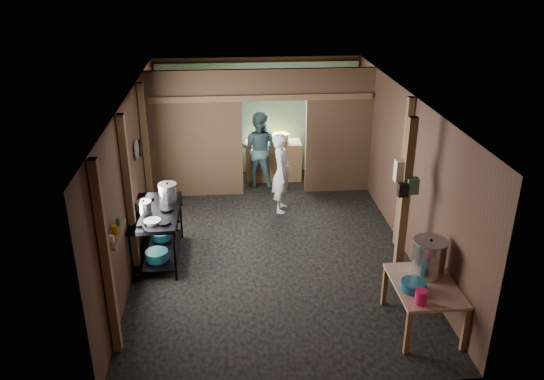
{
  "coord_description": "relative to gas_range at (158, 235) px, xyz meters",
  "views": [
    {
      "loc": [
        -0.7,
        -8.34,
        4.67
      ],
      "look_at": [
        0.0,
        -0.2,
        1.1
      ],
      "focal_mm": 36.08,
      "sensor_mm": 36.0,
      "label": 1
    }
  ],
  "objects": [
    {
      "name": "partition_header",
      "position": [
        2.13,
        2.56,
        1.86
      ],
      "size": [
        1.3,
        0.1,
        0.6
      ],
      "primitive_type": "cube",
      "color": "brown",
      "rests_on": "wall_back"
    },
    {
      "name": "wash_basin",
      "position": [
        3.51,
        -2.21,
        0.29
      ],
      "size": [
        0.36,
        0.36,
        0.12
      ],
      "primitive_type": "cylinder",
      "rotation": [
        0.0,
        0.0,
        0.12
      ],
      "color": "#175364",
      "rests_on": "prep_table"
    },
    {
      "name": "pink_bucket",
      "position": [
        3.5,
        -2.51,
        0.32
      ],
      "size": [
        0.17,
        0.17,
        0.19
      ],
      "primitive_type": "cylinder",
      "rotation": [
        0.0,
        0.0,
        0.08
      ],
      "color": "#D7185B",
      "rests_on": "prep_table"
    },
    {
      "name": "wall_clock",
      "position": [
        2.13,
        3.76,
        1.46
      ],
      "size": [
        0.2,
        0.03,
        0.2
      ],
      "primitive_type": "cylinder",
      "rotation": [
        1.57,
        0.0,
        0.0
      ],
      "color": "silver",
      "rests_on": "wall_back"
    },
    {
      "name": "partition_right",
      "position": [
        3.46,
        2.56,
        0.86
      ],
      "size": [
        1.35,
        0.1,
        2.6
      ],
      "primitive_type": "cube",
      "color": "brown",
      "rests_on": "floor"
    },
    {
      "name": "stove_pot_large",
      "position": [
        0.17,
        0.38,
        0.58
      ],
      "size": [
        0.34,
        0.34,
        0.32
      ],
      "primitive_type": null,
      "rotation": [
        0.0,
        0.0,
        0.09
      ],
      "color": "#B6B6B7",
      "rests_on": "gas_range"
    },
    {
      "name": "cross_beam",
      "position": [
        1.88,
        2.51,
        1.61
      ],
      "size": [
        4.4,
        0.12,
        0.12
      ],
      "primitive_type": "cube",
      "color": "#8A6546",
      "rests_on": "wall_left"
    },
    {
      "name": "stove_pot_med",
      "position": [
        -0.17,
        -0.05,
        0.53
      ],
      "size": [
        0.32,
        0.32,
        0.21
      ],
      "primitive_type": null,
      "rotation": [
        0.0,
        0.0,
        0.43
      ],
      "color": "#B6B6B7",
      "rests_on": "gas_range"
    },
    {
      "name": "wall_left",
      "position": [
        -0.37,
        0.36,
        0.86
      ],
      "size": [
        0.0,
        7.0,
        2.6
      ],
      "primitive_type": "cube",
      "color": "#4C3223",
      "rests_on": "ground"
    },
    {
      "name": "pan_lid_small",
      "position": [
        -0.33,
        1.16,
        1.11
      ],
      "size": [
        0.03,
        0.3,
        0.3
      ],
      "primitive_type": "cylinder",
      "rotation": [
        0.0,
        1.57,
        0.0
      ],
      "color": "black",
      "rests_on": "wall_left"
    },
    {
      "name": "back_counter",
      "position": [
        2.18,
        3.31,
        -0.02
      ],
      "size": [
        1.2,
        0.5,
        0.85
      ],
      "primitive_type": "cube",
      "color": "#8A6546",
      "rests_on": "floor"
    },
    {
      "name": "partition_left",
      "position": [
        0.55,
        2.56,
        0.86
      ],
      "size": [
        1.85,
        0.1,
        2.6
      ],
      "primitive_type": "cube",
      "color": "brown",
      "rests_on": "floor"
    },
    {
      "name": "cook",
      "position": [
        2.2,
        1.69,
        0.34
      ],
      "size": [
        0.47,
        0.63,
        1.56
      ],
      "primitive_type": "imported",
      "rotation": [
        0.0,
        0.0,
        1.39
      ],
      "color": "silver",
      "rests_on": "floor"
    },
    {
      "name": "bag_green",
      "position": [
        3.8,
        -1.0,
        1.16
      ],
      "size": [
        0.16,
        0.12,
        0.24
      ],
      "primitive_type": "cube",
      "color": "#307147",
      "rests_on": "post_free"
    },
    {
      "name": "blue_tub_back",
      "position": [
        0.0,
        0.37,
        -0.21
      ],
      "size": [
        0.31,
        0.31,
        0.12
      ],
      "primitive_type": "cylinder",
      "color": "#175364",
      "rests_on": "gas_range"
    },
    {
      "name": "bag_black",
      "position": [
        3.66,
        -1.02,
        1.11
      ],
      "size": [
        0.14,
        0.1,
        0.2
      ],
      "primitive_type": "cube",
      "color": "black",
      "rests_on": "post_free"
    },
    {
      "name": "frying_pan",
      "position": [
        0.0,
        -0.43,
        0.46
      ],
      "size": [
        0.42,
        0.55,
        0.06
      ],
      "primitive_type": null,
      "rotation": [
        0.0,
        0.0,
        0.37
      ],
      "color": "gray",
      "rests_on": "gas_range"
    },
    {
      "name": "blue_tub_front",
      "position": [
        0.0,
        -0.32,
        -0.2
      ],
      "size": [
        0.36,
        0.36,
        0.15
      ],
      "primitive_type": "cylinder",
      "color": "#175364",
      "rests_on": "gas_range"
    },
    {
      "name": "wall_back",
      "position": [
        1.88,
        3.86,
        0.86
      ],
      "size": [
        4.5,
        0.0,
        2.6
      ],
      "primitive_type": "cube",
      "color": "#4C3223",
      "rests_on": "ground"
    },
    {
      "name": "pan_lid_big",
      "position": [
        -0.33,
        0.76,
        1.21
      ],
      "size": [
        0.03,
        0.34,
        0.34
      ],
      "primitive_type": "cylinder",
      "rotation": [
        0.0,
        1.57,
        0.0
      ],
      "color": "gray",
      "rests_on": "wall_left"
    },
    {
      "name": "post_left_c",
      "position": [
        -0.3,
        1.56,
        0.86
      ],
      "size": [
        0.1,
        0.12,
        2.6
      ],
      "primitive_type": "cube",
      "color": "#8A6546",
      "rests_on": "floor"
    },
    {
      "name": "prep_table",
      "position": [
        3.71,
        -2.1,
        -0.11
      ],
      "size": [
        0.82,
        1.13,
        0.67
      ],
      "primitive_type": null,
      "color": "tan",
      "rests_on": "floor"
    },
    {
      "name": "floor",
      "position": [
        1.88,
        0.36,
        -0.44
      ],
      "size": [
        4.5,
        7.0,
        0.0
      ],
      "primitive_type": "cube",
      "color": "black",
      "rests_on": "ground"
    },
    {
      "name": "bag_white",
      "position": [
        3.68,
        -0.86,
        1.34
      ],
      "size": [
        0.22,
        0.15,
        0.32
      ],
      "primitive_type": "cube",
      "color": "silver",
      "rests_on": "post_free"
    },
    {
      "name": "post_left_b",
      "position": [
        -0.3,
        -0.44,
        0.86
      ],
      "size": [
        0.1,
        0.12,
        2.6
      ],
      "primitive_type": "cube",
      "color": "#8A6546",
      "rests_on": "floor"
    },
    {
      "name": "jar_green",
      "position": [
        -0.27,
        -1.52,
        1.02
      ],
      "size": [
        0.06,
        0.06,
        0.1
      ],
      "primitive_type": "cylinder",
      "color": "#307147",
      "rests_on": "wall_shelf"
    },
    {
      "name": "post_free",
      "position": [
        3.73,
        -0.94,
        0.86
      ],
      "size": [
        0.12,
        0.12,
        2.6
      ],
      "primitive_type": "cube",
      "color": "#8A6546",
      "rests_on": "floor"
    },
    {
      "name": "jar_white",
      "position": [
        -0.27,
        -1.99,
        1.02
      ],
      "size": [
        0.07,
        0.07,
        0.1
      ],
      "primitive_type": "cylinder",
      "color": "silver",
      "rests_on": "wall_shelf"
    },
    {
      "name": "post_left_a",
      "position": [
        -0.3,
        -2.24,
        0.86
      ],
      "size": [
        0.1,
        0.12,
        2.6
      ],
      "primitive_type": "cube",
      "color": "#8A6546",
      "rests_on": "floor"
    },
    {
      "name": "turquoise_panel",
      "position": [
        1.88,
        3.8,
        0.81
      ],
      "size": [
        4.4,
        0.06,
        2.5
      ],
      "primitive_type": "cube",
      "color": "#72BCB3",
      "rests_on": "wall_back"
    },
    {
      "name": "knife",
      "position": [
        3.66,
        -2.56,
        0.23
      ],
      "size": [
        0.3,
        0.12,
        0.01
      ],
      "primitive_type": "cube",
      "rotation": [
        0.0,
        0.0,
        -0.3
      ],
      "color": "#B6B6B7",
      "rests_on": "prep_table"
    },
    {
      "name": "wall_shelf",
      "position": [
        -0.27,
        -1.74,
        0.96
      ],
      "size": [
        0.14,
        0.8,
        0.03
      ],
      "primitive_type": "cube",
      "color": "#8A6546",
      "rests_on": "wall_left"
    },
    {
      "name": "wall_right",
      "position": [
        4.13,
        0.36,
        0.86
      ],
      "size": [
        0.0,
        7.0,
        2.6
      ],
      "primitive_type": "cube",
      "color": "#4C3223",
      "rests_on": "ground"
    },
    {
      "name": "wall_front",
      "position": [
        1.88,
        -3.14,
        0.86
      ],
      "size": [
        4.5,
        0.0,
        2.6
      ],
      "primitive_type": "cube",
      "color": "#4C3223",
      "rests_on": "ground"
    },
    {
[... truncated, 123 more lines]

